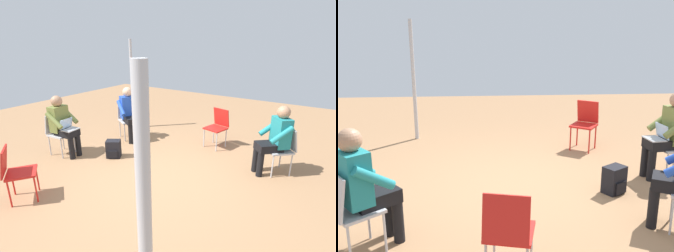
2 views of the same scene
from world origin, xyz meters
The scene contains 11 objects.
ground_plane centered at (0.00, 0.00, 0.00)m, with size 14.00×14.00×0.00m, color #99704C.
chair_east centered at (1.94, -0.33, 0.50)m, with size 0.52×0.48×0.85m.
chair_north centered at (-0.23, 2.26, 0.50)m, with size 0.44×0.48×0.85m.
chair_northwest centered at (-1.60, 1.31, 0.50)m, with size 0.58×0.57×0.85m.
chair_southeast centered at (1.45, -1.76, 0.50)m, with size 0.58×0.59×0.85m.
chair_northeast centered at (1.28, 1.71, 0.50)m, with size 0.55×0.57×0.85m.
person_with_laptop centered at (-0.21, 2.10, 0.69)m, with size 0.53×0.55×1.24m.
person_in_blue centered at (1.20, 1.57, 0.69)m, with size 0.62×0.62×1.24m.
person_in_teal centered at (1.34, -1.63, 0.69)m, with size 0.63×0.63×1.24m.
backpack_near_laptop_user centered at (0.25, 1.19, 0.16)m, with size 0.32×0.34×0.36m.
tent_pole_far centered at (1.89, 2.07, 1.14)m, with size 0.07×0.07×2.29m, color #B2B2B7.
Camera 1 is at (-3.20, -2.41, 2.32)m, focal length 28.00 mm.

